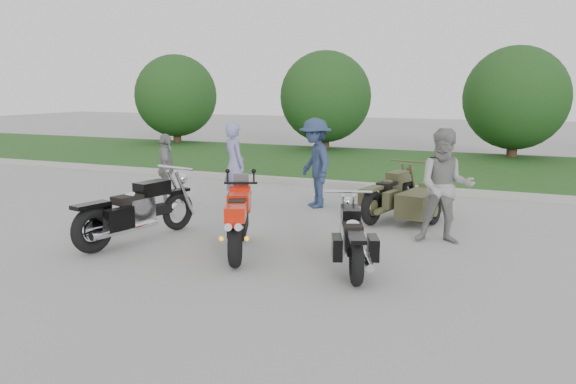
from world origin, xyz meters
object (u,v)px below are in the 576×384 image
at_px(person_back, 166,169).
at_px(cruiser_left, 133,213).
at_px(cruiser_right, 353,241).
at_px(sportbike_red, 238,219).
at_px(person_denim, 315,163).
at_px(cruiser_sidecar, 408,200).
at_px(person_grey, 445,186).
at_px(person_stripe, 235,164).

bearing_deg(person_back, cruiser_left, 171.20).
bearing_deg(cruiser_right, sportbike_red, 157.69).
xyz_separation_m(cruiser_right, person_denim, (-1.95, 3.80, 0.54)).
bearing_deg(cruiser_sidecar, cruiser_left, -127.36).
relative_size(cruiser_left, person_denim, 1.30).
relative_size(sportbike_red, cruiser_left, 0.77).
xyz_separation_m(sportbike_red, cruiser_sidecar, (1.99, 3.24, -0.15)).
distance_m(person_grey, person_back, 6.17).
xyz_separation_m(cruiser_sidecar, person_stripe, (-3.79, 0.02, 0.49)).
height_order(person_stripe, person_grey, person_grey).
distance_m(cruiser_sidecar, person_back, 5.28).
xyz_separation_m(cruiser_right, person_grey, (1.00, 1.94, 0.53)).
distance_m(person_stripe, person_back, 1.54).
relative_size(cruiser_sidecar, person_denim, 1.18).
distance_m(sportbike_red, person_grey, 3.45).
bearing_deg(sportbike_red, person_stripe, 95.19).
bearing_deg(person_denim, person_back, -112.25).
xyz_separation_m(cruiser_right, cruiser_sidecar, (0.15, 3.28, -0.01)).
bearing_deg(cruiser_left, cruiser_sidecar, 52.88).
bearing_deg(sportbike_red, person_grey, 10.13).
height_order(sportbike_red, person_back, person_back).
relative_size(sportbike_red, person_stripe, 1.06).
height_order(cruiser_sidecar, person_grey, person_grey).
xyz_separation_m(person_stripe, person_back, (-1.46, -0.46, -0.13)).
height_order(cruiser_right, cruiser_sidecar, cruiser_sidecar).
distance_m(person_grey, person_denim, 3.49).
height_order(cruiser_left, person_stripe, person_stripe).
height_order(cruiser_right, person_stripe, person_stripe).
bearing_deg(cruiser_right, person_denim, 95.98).
bearing_deg(cruiser_left, sportbike_red, 14.59).
xyz_separation_m(sportbike_red, person_denim, (-0.11, 3.76, 0.40)).
height_order(cruiser_left, person_back, person_back).
distance_m(cruiser_right, person_grey, 2.25).
distance_m(cruiser_left, person_grey, 5.19).
xyz_separation_m(cruiser_left, cruiser_sidecar, (3.93, 3.30, -0.08)).
distance_m(cruiser_left, cruiser_right, 3.78).
bearing_deg(person_back, person_grey, -131.92).
relative_size(cruiser_left, cruiser_right, 1.22).
distance_m(sportbike_red, cruiser_sidecar, 3.81).
bearing_deg(person_grey, sportbike_red, -156.13).
height_order(cruiser_sidecar, person_stripe, person_stripe).
height_order(person_denim, person_back, person_denim).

